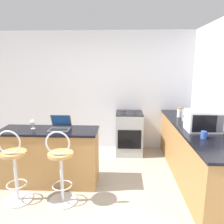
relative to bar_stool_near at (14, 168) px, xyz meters
name	(u,v)px	position (x,y,z in m)	size (l,w,h in m)	color
ground_plane	(82,205)	(0.93, -0.05, -0.51)	(20.00, 20.00, 0.00)	gray
wall_back	(98,91)	(0.93, 2.18, 0.79)	(12.00, 0.06, 2.60)	silver
breakfast_bar	(50,157)	(0.32, 0.51, -0.06)	(1.53, 0.54, 0.90)	#9E703D
counter_right	(194,152)	(2.67, 0.80, -0.06)	(0.66, 2.73, 0.90)	#9E703D
bar_stool_near	(14,168)	(0.00, 0.00, 0.00)	(0.40, 0.40, 1.06)	silver
bar_stool_far	(61,169)	(0.64, 0.00, 0.00)	(0.40, 0.40, 1.06)	silver
laptop	(60,126)	(0.49, 0.56, 0.45)	(0.31, 0.30, 0.22)	#47474C
microwave	(203,121)	(2.68, 0.57, 0.55)	(0.49, 0.35, 0.31)	silver
toaster	(190,118)	(2.65, 1.06, 0.47)	(0.23, 0.29, 0.16)	#9EA3A8
stove_range	(129,133)	(1.62, 1.82, -0.06)	(0.56, 0.61, 0.91)	#9EA3A8
wine_glass_short	(33,122)	(0.07, 0.56, 0.49)	(0.08, 0.08, 0.14)	silver
mug_white	(183,112)	(2.68, 1.67, 0.44)	(0.09, 0.08, 0.10)	white
storage_jar	(180,112)	(2.56, 1.46, 0.49)	(0.10, 0.10, 0.19)	silver
mug_blue	(204,135)	(2.58, 0.20, 0.44)	(0.09, 0.08, 0.10)	#2D51AD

